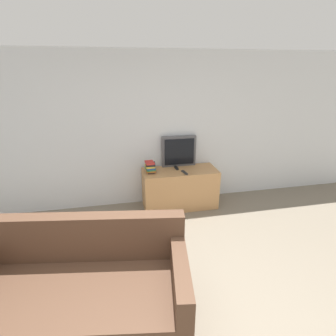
{
  "coord_description": "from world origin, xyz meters",
  "views": [
    {
      "loc": [
        -0.29,
        -1.32,
        2.31
      ],
      "look_at": [
        0.47,
        2.37,
        0.87
      ],
      "focal_mm": 28.0,
      "sensor_mm": 36.0,
      "label": 1
    }
  ],
  "objects_px": {
    "remote_on_stand": "(176,168)",
    "remote_secondary": "(185,173)",
    "tv_stand": "(180,188)",
    "television": "(179,151)",
    "couch": "(81,294)",
    "book_stack": "(150,167)"
  },
  "relations": [
    {
      "from": "couch",
      "to": "remote_on_stand",
      "type": "xyz_separation_m",
      "value": [
        1.42,
        2.1,
        0.38
      ]
    },
    {
      "from": "tv_stand",
      "to": "television",
      "type": "bearing_deg",
      "value": 82.63
    },
    {
      "from": "couch",
      "to": "remote_secondary",
      "type": "distance_m",
      "value": 2.43
    },
    {
      "from": "tv_stand",
      "to": "couch",
      "type": "relative_size",
      "value": 0.6
    },
    {
      "from": "television",
      "to": "couch",
      "type": "bearing_deg",
      "value": -123.83
    },
    {
      "from": "couch",
      "to": "remote_on_stand",
      "type": "height_order",
      "value": "couch"
    },
    {
      "from": "book_stack",
      "to": "remote_secondary",
      "type": "relative_size",
      "value": 1.18
    },
    {
      "from": "book_stack",
      "to": "tv_stand",
      "type": "bearing_deg",
      "value": 0.49
    },
    {
      "from": "couch",
      "to": "remote_secondary",
      "type": "bearing_deg",
      "value": 60.08
    },
    {
      "from": "television",
      "to": "book_stack",
      "type": "distance_m",
      "value": 0.61
    },
    {
      "from": "tv_stand",
      "to": "book_stack",
      "type": "xyz_separation_m",
      "value": [
        -0.51,
        -0.0,
        0.44
      ]
    },
    {
      "from": "couch",
      "to": "television",
      "type": "bearing_deg",
      "value": 65.28
    },
    {
      "from": "television",
      "to": "remote_on_stand",
      "type": "bearing_deg",
      "value": -118.97
    },
    {
      "from": "television",
      "to": "couch",
      "type": "relative_size",
      "value": 0.28
    },
    {
      "from": "tv_stand",
      "to": "remote_secondary",
      "type": "relative_size",
      "value": 7.08
    },
    {
      "from": "remote_secondary",
      "to": "couch",
      "type": "bearing_deg",
      "value": -129.04
    },
    {
      "from": "television",
      "to": "remote_secondary",
      "type": "xyz_separation_m",
      "value": [
        0.01,
        -0.37,
        -0.26
      ]
    },
    {
      "from": "television",
      "to": "remote_secondary",
      "type": "relative_size",
      "value": 3.34
    },
    {
      "from": "television",
      "to": "remote_on_stand",
      "type": "height_order",
      "value": "television"
    },
    {
      "from": "couch",
      "to": "remote_on_stand",
      "type": "distance_m",
      "value": 2.57
    },
    {
      "from": "television",
      "to": "remote_secondary",
      "type": "distance_m",
      "value": 0.45
    },
    {
      "from": "remote_on_stand",
      "to": "remote_secondary",
      "type": "bearing_deg",
      "value": -70.25
    }
  ]
}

